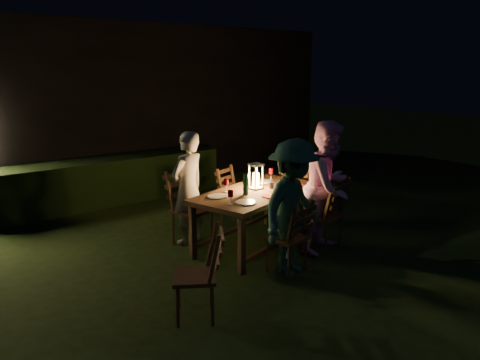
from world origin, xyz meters
TOP-DOWN VIEW (x-y plane):
  - garden_envelope at (-0.01, 6.15)m, footprint 40.00×40.00m
  - dining_table at (0.27, 0.52)m, footprint 2.04×1.40m
  - chair_near_left at (0.05, -0.34)m, footprint 0.48×0.50m
  - chair_near_right at (0.91, -0.10)m, footprint 0.54×0.57m
  - chair_far_left at (-0.37, 1.14)m, footprint 0.61×0.64m
  - chair_far_right at (0.59, 1.41)m, footprint 0.54×0.55m
  - chair_end at (1.45, 0.85)m, footprint 0.64×0.62m
  - chair_spare at (-1.38, -0.59)m, footprint 0.60×0.59m
  - person_house_side at (-0.39, 1.18)m, footprint 0.64×0.51m
  - person_opp_right at (0.93, -0.15)m, footprint 0.98×0.85m
  - person_opp_left at (0.06, -0.39)m, footprint 1.15×0.85m
  - lantern at (0.31, 0.58)m, footprint 0.16×0.16m
  - plate_far_left at (-0.32, 0.58)m, footprint 0.25×0.25m
  - plate_near_left at (-0.20, 0.16)m, footprint 0.25×0.25m
  - plate_far_right at (0.64, 0.85)m, footprint 0.25×0.25m
  - plate_near_right at (0.76, 0.43)m, footprint 0.25×0.25m
  - wineglass_a at (-0.09, 0.71)m, footprint 0.06×0.06m
  - wineglass_b at (-0.39, 0.21)m, footprint 0.06×0.06m
  - wineglass_c at (0.64, 0.33)m, footprint 0.06×0.06m
  - wineglass_d at (0.82, 0.86)m, footprint 0.06×0.06m
  - wineglass_e at (0.26, 0.20)m, footprint 0.06×0.06m
  - bottle_table at (0.03, 0.45)m, footprint 0.07×0.07m
  - napkin_left at (0.21, 0.17)m, footprint 0.18×0.14m
  - napkin_right at (0.88, 0.38)m, footprint 0.18×0.14m
  - phone at (-0.24, 0.06)m, footprint 0.14×0.07m
  - side_table at (1.86, 1.35)m, footprint 0.58×0.58m
  - ice_bucket at (1.86, 1.35)m, footprint 0.30×0.30m
  - bottle_bucket_a at (1.81, 1.31)m, footprint 0.07×0.07m
  - bottle_bucket_b at (1.91, 1.39)m, footprint 0.07×0.07m

SIDE VIEW (x-z plane):
  - chair_near_left at x=0.05m, z-range -0.18..0.73m
  - chair_far_right at x=0.59m, z-range -0.18..0.73m
  - chair_spare at x=-1.38m, z-range -0.19..0.75m
  - chair_near_right at x=0.91m, z-range -0.20..0.82m
  - chair_far_left at x=-0.37m, z-range -0.21..0.85m
  - chair_end at x=1.45m, z-range -0.21..0.87m
  - side_table at x=1.86m, z-range 0.30..1.08m
  - dining_table at x=0.27m, z-range 0.31..1.08m
  - person_house_side at x=-0.39m, z-range 0.00..1.55m
  - phone at x=-0.24m, z-range 0.77..0.78m
  - napkin_left at x=0.21m, z-range 0.77..0.78m
  - napkin_right at x=0.88m, z-range 0.77..0.78m
  - plate_far_left at x=-0.32m, z-range 0.77..0.79m
  - plate_near_left at x=-0.20m, z-range 0.77..0.79m
  - plate_far_right at x=0.64m, z-range 0.77..0.79m
  - plate_near_right at x=0.76m, z-range 0.77..0.79m
  - person_opp_left at x=0.06m, z-range 0.00..1.59m
  - person_opp_right at x=0.93m, z-range 0.00..1.71m
  - wineglass_a at x=-0.09m, z-range 0.77..0.95m
  - wineglass_b at x=-0.39m, z-range 0.77..0.95m
  - wineglass_c at x=0.64m, z-range 0.77..0.95m
  - wineglass_d at x=0.82m, z-range 0.77..0.95m
  - wineglass_e at x=0.26m, z-range 0.77..0.95m
  - ice_bucket at x=1.86m, z-range 0.78..1.00m
  - bottle_table at x=0.03m, z-range 0.77..1.05m
  - lantern at x=0.31m, z-range 0.76..1.11m
  - bottle_bucket_a at x=1.81m, z-range 0.78..1.10m
  - bottle_bucket_b at x=1.91m, z-range 0.78..1.10m
  - garden_envelope at x=-0.01m, z-range -0.02..3.18m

